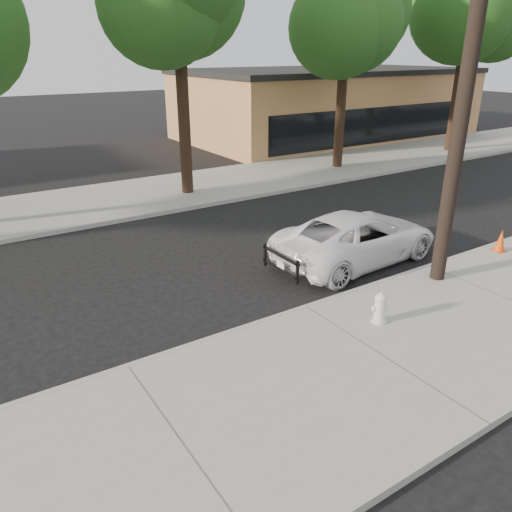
# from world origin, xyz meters

# --- Properties ---
(ground) EXTENTS (120.00, 120.00, 0.00)m
(ground) POSITION_xyz_m (0.00, 0.00, 0.00)
(ground) COLOR black
(ground) RESTS_ON ground
(near_sidewalk) EXTENTS (90.00, 4.40, 0.15)m
(near_sidewalk) POSITION_xyz_m (0.00, -4.30, 0.07)
(near_sidewalk) COLOR gray
(near_sidewalk) RESTS_ON ground
(far_sidewalk) EXTENTS (90.00, 5.00, 0.15)m
(far_sidewalk) POSITION_xyz_m (0.00, 8.50, 0.07)
(far_sidewalk) COLOR gray
(far_sidewalk) RESTS_ON ground
(curb_near) EXTENTS (90.00, 0.12, 0.16)m
(curb_near) POSITION_xyz_m (0.00, -2.10, 0.07)
(curb_near) COLOR #9E9B93
(curb_near) RESTS_ON ground
(building_main) EXTENTS (18.00, 10.00, 4.00)m
(building_main) POSITION_xyz_m (16.00, 16.00, 2.00)
(building_main) COLOR #B2814A
(building_main) RESTS_ON ground
(utility_pole) EXTENTS (1.40, 0.34, 9.00)m
(utility_pole) POSITION_xyz_m (3.60, -2.70, 4.70)
(utility_pole) COLOR black
(utility_pole) RESTS_ON near_sidewalk
(tree_d) EXTENTS (4.50, 4.35, 8.75)m
(tree_d) POSITION_xyz_m (10.20, 7.95, 6.37)
(tree_d) COLOR black
(tree_d) RESTS_ON far_sidewalk
(tree_e) EXTENTS (4.80, 4.65, 9.25)m
(tree_e) POSITION_xyz_m (18.21, 7.74, 6.70)
(tree_e) COLOR black
(tree_e) RESTS_ON far_sidewalk
(police_cruiser) EXTENTS (4.93, 2.49, 1.34)m
(police_cruiser) POSITION_xyz_m (2.95, -0.55, 0.67)
(police_cruiser) COLOR white
(police_cruiser) RESTS_ON ground
(fire_hydrant) EXTENTS (0.34, 0.31, 0.63)m
(fire_hydrant) POSITION_xyz_m (0.84, -3.44, 0.46)
(fire_hydrant) COLOR silver
(fire_hydrant) RESTS_ON near_sidewalk
(traffic_cone) EXTENTS (0.36, 0.36, 0.62)m
(traffic_cone) POSITION_xyz_m (6.47, -2.50, 0.45)
(traffic_cone) COLOR #DF4A0B
(traffic_cone) RESTS_ON near_sidewalk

